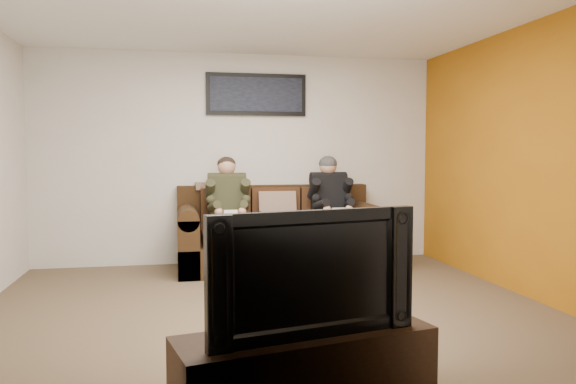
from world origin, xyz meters
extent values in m
plane|color=brown|center=(0.00, 0.00, 0.00)|extent=(5.00, 5.00, 0.00)
plane|color=silver|center=(0.00, 0.00, 2.60)|extent=(5.00, 5.00, 0.00)
plane|color=beige|center=(0.00, 2.25, 1.30)|extent=(5.00, 0.00, 5.00)
plane|color=beige|center=(0.00, -2.25, 1.30)|extent=(5.00, 0.00, 5.00)
plane|color=beige|center=(2.50, 0.00, 1.30)|extent=(0.00, 4.50, 4.50)
plane|color=#A35F10|center=(2.49, 0.00, 1.30)|extent=(0.00, 4.50, 4.50)
cube|color=black|center=(0.41, 1.75, 0.16)|extent=(2.38, 1.03, 0.32)
cube|color=black|center=(0.41, 2.15, 0.65)|extent=(2.38, 0.22, 0.65)
cube|color=black|center=(-0.66, 1.75, 0.32)|extent=(0.24, 1.03, 0.65)
cube|color=black|center=(1.48, 1.75, 0.32)|extent=(0.24, 1.03, 0.65)
cylinder|color=black|center=(-0.66, 1.75, 0.65)|extent=(0.24, 1.03, 0.24)
cylinder|color=black|center=(1.48, 1.75, 0.65)|extent=(0.24, 1.03, 0.24)
cube|color=#3C2312|center=(-0.20, 1.70, 0.40)|extent=(0.59, 0.65, 0.15)
cube|color=#3C2312|center=(-0.20, 2.00, 0.71)|extent=(0.59, 0.15, 0.48)
cube|color=#3C2312|center=(0.41, 1.70, 0.40)|extent=(0.59, 0.65, 0.15)
cube|color=#3C2312|center=(0.41, 2.00, 0.71)|extent=(0.59, 0.15, 0.48)
cube|color=#3C2312|center=(1.02, 1.70, 0.40)|extent=(0.59, 0.65, 0.15)
cube|color=#3C2312|center=(1.02, 2.00, 0.71)|extent=(0.59, 0.15, 0.48)
cube|color=#826555|center=(0.41, 1.88, 0.69)|extent=(0.45, 0.22, 0.45)
cube|color=gray|center=(-0.31, 2.13, 0.97)|extent=(0.49, 0.24, 0.09)
cube|color=olive|center=(-0.20, 1.66, 0.55)|extent=(0.36, 0.30, 0.14)
cube|color=#2C2C1A|center=(-0.20, 1.76, 0.85)|extent=(0.40, 0.30, 0.53)
cylinder|color=#2C2C1A|center=(-0.20, 1.78, 1.06)|extent=(0.44, 0.18, 0.18)
sphere|color=#A97960|center=(-0.20, 1.80, 1.22)|extent=(0.21, 0.21, 0.21)
cube|color=olive|center=(-0.30, 1.46, 0.54)|extent=(0.15, 0.42, 0.13)
cube|color=olive|center=(-0.10, 1.46, 0.54)|extent=(0.15, 0.42, 0.13)
cube|color=olive|center=(-0.30, 1.26, 0.24)|extent=(0.12, 0.13, 0.48)
cube|color=olive|center=(-0.10, 1.26, 0.24)|extent=(0.12, 0.13, 0.48)
cube|color=black|center=(-0.30, 1.18, 0.04)|extent=(0.11, 0.26, 0.08)
cube|color=black|center=(-0.10, 1.18, 0.04)|extent=(0.11, 0.26, 0.08)
cylinder|color=#2C2C1A|center=(-0.40, 1.69, 0.95)|extent=(0.11, 0.30, 0.28)
cylinder|color=#2C2C1A|center=(0.00, 1.69, 0.95)|extent=(0.11, 0.30, 0.28)
cylinder|color=#2C2C1A|center=(-0.37, 1.47, 0.79)|extent=(0.14, 0.32, 0.15)
cylinder|color=#2C2C1A|center=(-0.03, 1.47, 0.79)|extent=(0.14, 0.32, 0.15)
sphere|color=#A97960|center=(-0.33, 1.35, 0.74)|extent=(0.09, 0.09, 0.09)
sphere|color=#A97960|center=(-0.07, 1.35, 0.74)|extent=(0.09, 0.09, 0.09)
cube|color=white|center=(-0.20, 1.33, 0.74)|extent=(0.15, 0.04, 0.03)
ellipsoid|color=black|center=(-0.20, 1.82, 1.25)|extent=(0.22, 0.22, 0.17)
cube|color=black|center=(1.02, 1.66, 0.55)|extent=(0.36, 0.30, 0.14)
cube|color=black|center=(1.02, 1.76, 0.85)|extent=(0.40, 0.30, 0.53)
cylinder|color=black|center=(1.02, 1.78, 1.06)|extent=(0.44, 0.18, 0.18)
sphere|color=tan|center=(1.02, 1.80, 1.22)|extent=(0.21, 0.21, 0.21)
cube|color=black|center=(0.92, 1.46, 0.54)|extent=(0.15, 0.42, 0.13)
cube|color=black|center=(1.12, 1.46, 0.54)|extent=(0.15, 0.42, 0.13)
cube|color=black|center=(0.92, 1.26, 0.24)|extent=(0.12, 0.13, 0.48)
cube|color=black|center=(1.12, 1.26, 0.24)|extent=(0.12, 0.13, 0.48)
cube|color=black|center=(0.92, 1.18, 0.04)|extent=(0.11, 0.26, 0.08)
cube|color=black|center=(1.12, 1.18, 0.04)|extent=(0.11, 0.26, 0.08)
cylinder|color=black|center=(0.82, 1.69, 0.95)|extent=(0.11, 0.30, 0.28)
cylinder|color=black|center=(1.22, 1.69, 0.95)|extent=(0.11, 0.30, 0.28)
cylinder|color=black|center=(0.85, 1.47, 0.79)|extent=(0.14, 0.32, 0.15)
cylinder|color=black|center=(1.19, 1.47, 0.79)|extent=(0.14, 0.32, 0.15)
sphere|color=tan|center=(0.89, 1.35, 0.74)|extent=(0.09, 0.09, 0.09)
sphere|color=tan|center=(1.15, 1.35, 0.74)|extent=(0.09, 0.09, 0.09)
cube|color=white|center=(1.02, 1.33, 0.74)|extent=(0.15, 0.04, 0.03)
ellipsoid|color=black|center=(1.02, 1.80, 1.25)|extent=(0.22, 0.22, 0.19)
ellipsoid|color=#4F361F|center=(0.40, 1.60, 0.57)|extent=(0.47, 0.26, 0.19)
sphere|color=#4F361F|center=(0.18, 1.57, 0.63)|extent=(0.14, 0.14, 0.14)
cone|color=#4F361F|center=(0.16, 1.53, 0.70)|extent=(0.04, 0.04, 0.04)
cone|color=#4F361F|center=(0.16, 1.60, 0.70)|extent=(0.04, 0.04, 0.04)
cylinder|color=#4F361F|center=(0.64, 1.65, 0.54)|extent=(0.26, 0.13, 0.08)
cube|color=black|center=(0.21, 2.22, 2.10)|extent=(1.25, 0.04, 0.52)
cube|color=black|center=(0.21, 2.19, 2.10)|extent=(1.15, 0.01, 0.42)
cube|color=black|center=(-0.12, -1.95, 0.22)|extent=(1.44, 0.73, 0.43)
imported|color=black|center=(-0.12, -1.95, 0.76)|extent=(1.14, 0.39, 0.66)
camera|label=1|loc=(-0.77, -4.77, 1.38)|focal=35.00mm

